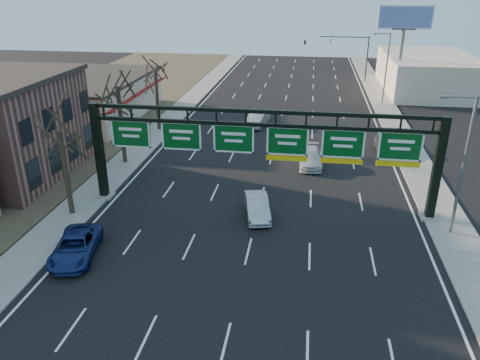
% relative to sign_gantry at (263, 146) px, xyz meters
% --- Properties ---
extents(ground, '(160.00, 160.00, 0.00)m').
position_rel_sign_gantry_xyz_m(ground, '(-0.16, -8.00, -4.63)').
color(ground, black).
rests_on(ground, ground).
extents(sidewalk_left, '(3.00, 120.00, 0.12)m').
position_rel_sign_gantry_xyz_m(sidewalk_left, '(-12.96, 12.00, -4.57)').
color(sidewalk_left, gray).
rests_on(sidewalk_left, ground).
extents(sidewalk_right, '(3.00, 120.00, 0.12)m').
position_rel_sign_gantry_xyz_m(sidewalk_right, '(12.64, 12.00, -4.57)').
color(sidewalk_right, gray).
rests_on(sidewalk_right, ground).
extents(dirt_strip_left, '(21.00, 120.00, 0.06)m').
position_rel_sign_gantry_xyz_m(dirt_strip_left, '(-25.16, 12.00, -4.60)').
color(dirt_strip_left, '#473D2B').
rests_on(dirt_strip_left, ground).
extents(lane_markings, '(21.60, 120.00, 0.01)m').
position_rel_sign_gantry_xyz_m(lane_markings, '(-0.16, 12.00, -4.62)').
color(lane_markings, white).
rests_on(lane_markings, ground).
extents(sign_gantry, '(24.60, 1.20, 7.20)m').
position_rel_sign_gantry_xyz_m(sign_gantry, '(0.00, 0.00, 0.00)').
color(sign_gantry, black).
rests_on(sign_gantry, ground).
extents(cream_strip, '(10.90, 18.40, 4.70)m').
position_rel_sign_gantry_xyz_m(cream_strip, '(-21.64, 21.00, -2.27)').
color(cream_strip, '#BCAF9B').
rests_on(cream_strip, ground).
extents(building_right_distant, '(12.00, 20.00, 5.00)m').
position_rel_sign_gantry_xyz_m(building_right_distant, '(19.84, 42.00, -2.13)').
color(building_right_distant, '#BCAF9B').
rests_on(building_right_distant, ground).
extents(tree_gantry, '(3.60, 3.60, 8.48)m').
position_rel_sign_gantry_xyz_m(tree_gantry, '(-12.96, -3.00, 2.48)').
color(tree_gantry, black).
rests_on(tree_gantry, sidewalk_left).
extents(tree_mid, '(3.60, 3.60, 9.24)m').
position_rel_sign_gantry_xyz_m(tree_mid, '(-12.96, 7.00, 3.23)').
color(tree_mid, black).
rests_on(tree_mid, sidewalk_left).
extents(tree_far, '(3.60, 3.60, 8.86)m').
position_rel_sign_gantry_xyz_m(tree_far, '(-12.96, 17.00, 2.86)').
color(tree_far, black).
rests_on(tree_far, sidewalk_left).
extents(streetlight_near, '(2.15, 0.22, 9.00)m').
position_rel_sign_gantry_xyz_m(streetlight_near, '(12.31, -2.00, 0.45)').
color(streetlight_near, slate).
rests_on(streetlight_near, sidewalk_right).
extents(streetlight_far, '(2.15, 0.22, 9.00)m').
position_rel_sign_gantry_xyz_m(streetlight_far, '(12.31, 32.00, 0.45)').
color(streetlight_far, slate).
rests_on(streetlight_far, sidewalk_right).
extents(billboard_right, '(7.00, 0.50, 12.00)m').
position_rel_sign_gantry_xyz_m(billboard_right, '(14.84, 36.98, 4.43)').
color(billboard_right, slate).
rests_on(billboard_right, ground).
extents(traffic_signal_mast, '(10.16, 0.54, 7.00)m').
position_rel_sign_gantry_xyz_m(traffic_signal_mast, '(5.53, 47.00, 0.87)').
color(traffic_signal_mast, black).
rests_on(traffic_signal_mast, ground).
extents(car_blue_suv, '(3.20, 5.30, 1.38)m').
position_rel_sign_gantry_xyz_m(car_blue_suv, '(-10.11, -8.09, -3.94)').
color(car_blue_suv, navy).
rests_on(car_blue_suv, ground).
extents(car_silver_sedan, '(2.37, 4.50, 1.41)m').
position_rel_sign_gantry_xyz_m(car_silver_sedan, '(-0.16, -1.37, -3.92)').
color(car_silver_sedan, '#A8A9AD').
rests_on(car_silver_sedan, ground).
extents(car_white_wagon, '(2.10, 4.90, 1.41)m').
position_rel_sign_gantry_xyz_m(car_white_wagon, '(3.38, 8.88, -3.93)').
color(car_white_wagon, silver).
rests_on(car_white_wagon, ground).
extents(car_grey_far, '(1.86, 4.44, 1.50)m').
position_rel_sign_gantry_xyz_m(car_grey_far, '(10.34, 13.29, -3.88)').
color(car_grey_far, '#474A4D').
rests_on(car_grey_far, ground).
extents(car_silver_distant, '(2.49, 5.09, 1.61)m').
position_rel_sign_gantry_xyz_m(car_silver_distant, '(-2.58, 20.23, -3.83)').
color(car_silver_distant, '#AEADB2').
rests_on(car_silver_distant, ground).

